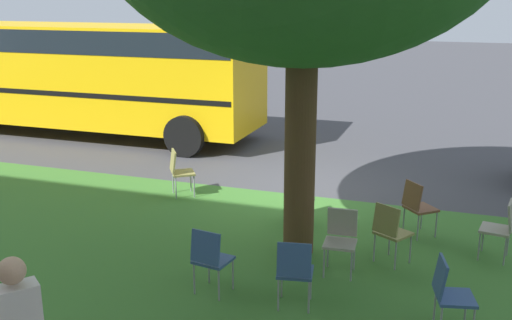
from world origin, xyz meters
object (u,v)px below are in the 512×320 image
object	(u,v)px
chair_4	(295,269)
chair_6	(296,192)
chair_1	(502,225)
chair_3	(390,229)
school_bus	(67,68)
chair_0	(449,291)
chair_5	(179,169)
chair_7	(210,256)
chair_2	(417,204)
chair_8	(341,236)

from	to	relation	value
chair_4	chair_6	bearing A→B (deg)	-74.80
chair_1	chair_3	distance (m)	1.60
chair_1	school_bus	bearing A→B (deg)	-24.68
chair_0	school_bus	world-z (taller)	school_bus
school_bus	chair_4	bearing A→B (deg)	139.09
chair_5	chair_4	bearing A→B (deg)	133.44
chair_4	chair_7	xyz separation A→B (m)	(1.08, 0.01, 0.00)
chair_0	school_bus	bearing A→B (deg)	-35.50
school_bus	chair_3	bearing A→B (deg)	148.86
chair_4	chair_3	bearing A→B (deg)	-119.61
chair_6	school_bus	xyz separation A→B (m)	(7.53, -4.42, 1.24)
chair_1	chair_6	bearing A→B (deg)	-8.60
chair_2	school_bus	distance (m)	10.50
chair_0	chair_8	xyz separation A→B (m)	(1.42, -1.12, 0.00)
chair_5	school_bus	size ratio (longest dim) A/B	0.08
chair_2	chair_0	bearing A→B (deg)	101.31
chair_1	chair_7	bearing A→B (deg)	33.49
chair_2	chair_4	bearing A→B (deg)	66.85
chair_1	school_bus	distance (m)	11.78
chair_2	chair_6	size ratio (longest dim) A/B	1.00
chair_5	chair_8	world-z (taller)	same
school_bus	chair_8	bearing A→B (deg)	144.98
chair_5	school_bus	distance (m)	6.54
chair_2	chair_6	bearing A→B (deg)	0.85
chair_3	chair_8	size ratio (longest dim) A/B	1.00
chair_1	chair_5	distance (m)	5.61
chair_3	chair_8	bearing A→B (deg)	38.24
chair_2	chair_4	size ratio (longest dim) A/B	1.00
chair_3	chair_8	xyz separation A→B (m)	(0.60, 0.47, 0.00)
chair_3	chair_4	xyz separation A→B (m)	(0.92, 1.62, 0.00)
chair_4	chair_6	world-z (taller)	same
chair_2	chair_8	world-z (taller)	same
chair_4	chair_5	bearing A→B (deg)	-46.56
chair_0	chair_6	bearing A→B (deg)	-47.61
chair_6	school_bus	distance (m)	8.82
chair_2	chair_4	xyz separation A→B (m)	(1.19, 2.78, 0.00)
chair_0	school_bus	distance (m)	12.36
chair_2	chair_1	bearing A→B (deg)	157.10
chair_0	chair_3	size ratio (longest dim) A/B	1.00
chair_6	school_bus	size ratio (longest dim) A/B	0.08
chair_2	chair_5	world-z (taller)	same
chair_6	chair_7	distance (m)	2.78
chair_0	chair_7	bearing A→B (deg)	0.73
chair_1	chair_7	world-z (taller)	same
chair_5	chair_8	distance (m)	4.08
chair_5	chair_6	bearing A→B (deg)	166.70
chair_2	school_bus	bearing A→B (deg)	-24.90
chair_6	chair_8	bearing A→B (deg)	123.69
school_bus	chair_6	bearing A→B (deg)	149.58
chair_0	school_bus	xyz separation A→B (m)	(10.01, -7.14, 1.24)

